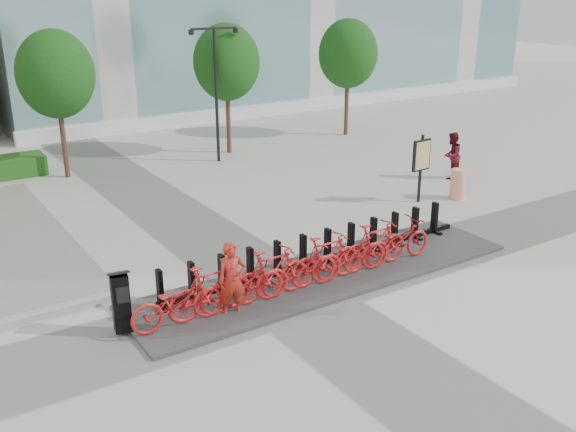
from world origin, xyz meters
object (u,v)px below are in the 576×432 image
worker_red (232,280)px  bike_0 (178,302)px  construction_barrel (458,184)px  map_sign (421,158)px  pedestrian (452,156)px  kiosk (121,301)px

worker_red → bike_0: bearing=-175.7°
construction_barrel → map_sign: bearing=161.8°
pedestrian → map_sign: size_ratio=0.76×
pedestrian → construction_barrel: bearing=26.8°
construction_barrel → map_sign: size_ratio=0.44×
bike_0 → kiosk: 1.08m
bike_0 → worker_red: 1.18m
pedestrian → map_sign: (-2.79, -1.32, 0.60)m
worker_red → kiosk: bearing=176.8°
construction_barrel → map_sign: map_sign is taller
pedestrian → map_sign: 3.14m
bike_0 → kiosk: size_ratio=1.49×
kiosk → pedestrian: bearing=26.9°
kiosk → construction_barrel: (11.85, 2.36, -0.23)m
kiosk → map_sign: 10.95m
pedestrian → map_sign: map_sign is taller
bike_0 → pedestrian: 13.16m
bike_0 → worker_red: bearing=-96.7°
worker_red → construction_barrel: size_ratio=1.70×
kiosk → map_sign: (10.57, 2.78, 0.72)m
bike_0 → worker_red: worker_red is taller
worker_red → map_sign: (8.43, 3.32, 0.61)m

